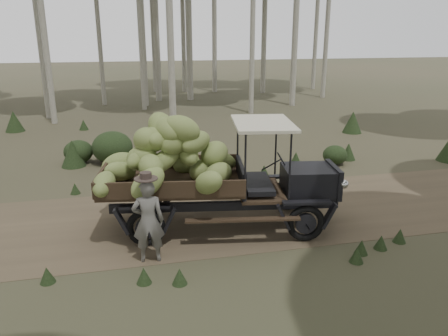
{
  "coord_description": "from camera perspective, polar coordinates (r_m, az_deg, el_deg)",
  "views": [
    {
      "loc": [
        -0.38,
        -9.38,
        4.18
      ],
      "look_at": [
        1.64,
        -0.6,
        1.37
      ],
      "focal_mm": 35.0,
      "sensor_mm": 36.0,
      "label": 1
    }
  ],
  "objects": [
    {
      "name": "ground",
      "position": [
        10.28,
        -9.8,
        -6.98
      ],
      "size": [
        120.0,
        120.0,
        0.0
      ],
      "primitive_type": "plane",
      "color": "#473D2B",
      "rests_on": "ground"
    },
    {
      "name": "banana_truck",
      "position": [
        9.35,
        -4.41,
        0.9
      ],
      "size": [
        5.47,
        2.8,
        2.68
      ],
      "rotation": [
        0.0,
        0.0,
        -0.16
      ],
      "color": "black",
      "rests_on": "ground"
    },
    {
      "name": "farmer",
      "position": [
        8.3,
        -9.87,
        -6.73
      ],
      "size": [
        0.62,
        0.46,
        1.78
      ],
      "rotation": [
        0.0,
        0.0,
        3.07
      ],
      "color": "#5D5A55",
      "rests_on": "ground"
    },
    {
      "name": "dirt_track",
      "position": [
        10.28,
        -9.8,
        -6.96
      ],
      "size": [
        70.0,
        4.0,
        0.01
      ],
      "primitive_type": "cube",
      "color": "brown",
      "rests_on": "ground"
    }
  ]
}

